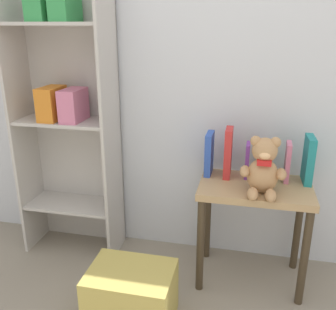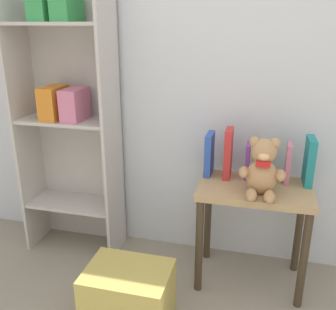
{
  "view_description": "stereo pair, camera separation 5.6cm",
  "coord_description": "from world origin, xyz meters",
  "px_view_note": "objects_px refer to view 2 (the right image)",
  "views": [
    {
      "loc": [
        0.17,
        -0.57,
        1.35
      ],
      "look_at": [
        -0.24,
        1.3,
        0.68
      ],
      "focal_mm": 40.0,
      "sensor_mm": 36.0,
      "label": 1
    },
    {
      "loc": [
        0.23,
        -0.55,
        1.35
      ],
      "look_at": [
        -0.24,
        1.3,
        0.68
      ],
      "focal_mm": 40.0,
      "sensor_mm": 36.0,
      "label": 2
    }
  ],
  "objects_px": {
    "bookshelf_side": "(69,103)",
    "teddy_bear": "(262,169)",
    "book_standing_blue": "(209,154)",
    "book_standing_teal": "(309,161)",
    "book_standing_red": "(228,153)",
    "storage_bin": "(129,296)",
    "book_standing_pink": "(288,163)",
    "book_standing_purple": "(247,161)",
    "display_table": "(254,205)",
    "book_standing_green": "(267,163)"
  },
  "relations": [
    {
      "from": "display_table",
      "to": "book_standing_teal",
      "type": "relative_size",
      "value": 2.33
    },
    {
      "from": "book_standing_teal",
      "to": "bookshelf_side",
      "type": "bearing_deg",
      "value": 177.6
    },
    {
      "from": "book_standing_pink",
      "to": "teddy_bear",
      "type": "bearing_deg",
      "value": -122.53
    },
    {
      "from": "bookshelf_side",
      "to": "storage_bin",
      "type": "xyz_separation_m",
      "value": [
        0.55,
        -0.58,
        -0.77
      ]
    },
    {
      "from": "display_table",
      "to": "teddy_bear",
      "type": "bearing_deg",
      "value": -74.16
    },
    {
      "from": "storage_bin",
      "to": "book_standing_red",
      "type": "bearing_deg",
      "value": 54.83
    },
    {
      "from": "book_standing_pink",
      "to": "book_standing_blue",
      "type": "bearing_deg",
      "value": -179.88
    },
    {
      "from": "book_standing_green",
      "to": "book_standing_pink",
      "type": "bearing_deg",
      "value": 0.97
    },
    {
      "from": "bookshelf_side",
      "to": "book_standing_purple",
      "type": "xyz_separation_m",
      "value": [
        1.03,
        -0.02,
        -0.25
      ]
    },
    {
      "from": "display_table",
      "to": "book_standing_red",
      "type": "height_order",
      "value": "book_standing_red"
    },
    {
      "from": "book_standing_green",
      "to": "book_standing_pink",
      "type": "distance_m",
      "value": 0.1
    },
    {
      "from": "teddy_bear",
      "to": "book_standing_pink",
      "type": "bearing_deg",
      "value": 56.01
    },
    {
      "from": "book_standing_red",
      "to": "storage_bin",
      "type": "distance_m",
      "value": 0.87
    },
    {
      "from": "bookshelf_side",
      "to": "teddy_bear",
      "type": "height_order",
      "value": "bookshelf_side"
    },
    {
      "from": "book_standing_blue",
      "to": "book_standing_green",
      "type": "distance_m",
      "value": 0.31
    },
    {
      "from": "book_standing_blue",
      "to": "book_standing_purple",
      "type": "xyz_separation_m",
      "value": [
        0.2,
        -0.0,
        -0.02
      ]
    },
    {
      "from": "book_standing_blue",
      "to": "book_standing_purple",
      "type": "height_order",
      "value": "book_standing_blue"
    },
    {
      "from": "book_standing_purple",
      "to": "storage_bin",
      "type": "bearing_deg",
      "value": -130.12
    },
    {
      "from": "bookshelf_side",
      "to": "teddy_bear",
      "type": "relative_size",
      "value": 5.75
    },
    {
      "from": "bookshelf_side",
      "to": "teddy_bear",
      "type": "bearing_deg",
      "value": -10.99
    },
    {
      "from": "book_standing_blue",
      "to": "book_standing_pink",
      "type": "relative_size",
      "value": 1.11
    },
    {
      "from": "display_table",
      "to": "book_standing_green",
      "type": "relative_size",
      "value": 3.05
    },
    {
      "from": "book_standing_purple",
      "to": "book_standing_teal",
      "type": "height_order",
      "value": "book_standing_teal"
    },
    {
      "from": "book_standing_red",
      "to": "book_standing_teal",
      "type": "distance_m",
      "value": 0.41
    },
    {
      "from": "book_standing_pink",
      "to": "storage_bin",
      "type": "xyz_separation_m",
      "value": [
        -0.69,
        -0.55,
        -0.53
      ]
    },
    {
      "from": "teddy_bear",
      "to": "book_standing_purple",
      "type": "xyz_separation_m",
      "value": [
        -0.08,
        0.2,
        -0.04
      ]
    },
    {
      "from": "book_standing_red",
      "to": "book_standing_green",
      "type": "xyz_separation_m",
      "value": [
        0.2,
        0.01,
        -0.04
      ]
    },
    {
      "from": "book_standing_purple",
      "to": "bookshelf_side",
      "type": "bearing_deg",
      "value": 179.78
    },
    {
      "from": "book_standing_pink",
      "to": "book_standing_teal",
      "type": "relative_size",
      "value": 0.85
    },
    {
      "from": "book_standing_pink",
      "to": "book_standing_green",
      "type": "bearing_deg",
      "value": -177.17
    },
    {
      "from": "book_standing_purple",
      "to": "book_standing_pink",
      "type": "height_order",
      "value": "book_standing_pink"
    },
    {
      "from": "book_standing_red",
      "to": "teddy_bear",
      "type": "bearing_deg",
      "value": -45.07
    },
    {
      "from": "book_standing_red",
      "to": "book_standing_teal",
      "type": "height_order",
      "value": "book_standing_red"
    },
    {
      "from": "book_standing_red",
      "to": "book_standing_teal",
      "type": "xyz_separation_m",
      "value": [
        0.41,
        0.01,
        -0.01
      ]
    },
    {
      "from": "book_standing_red",
      "to": "book_standing_teal",
      "type": "relative_size",
      "value": 1.09
    },
    {
      "from": "bookshelf_side",
      "to": "book_standing_blue",
      "type": "height_order",
      "value": "bookshelf_side"
    },
    {
      "from": "book_standing_pink",
      "to": "book_standing_purple",
      "type": "bearing_deg",
      "value": 179.1
    },
    {
      "from": "storage_bin",
      "to": "display_table",
      "type": "bearing_deg",
      "value": 40.28
    },
    {
      "from": "storage_bin",
      "to": "teddy_bear",
      "type": "bearing_deg",
      "value": 32.81
    },
    {
      "from": "book_standing_blue",
      "to": "book_standing_teal",
      "type": "height_order",
      "value": "book_standing_teal"
    },
    {
      "from": "display_table",
      "to": "book_standing_red",
      "type": "relative_size",
      "value": 2.14
    },
    {
      "from": "book_standing_red",
      "to": "book_standing_purple",
      "type": "relative_size",
      "value": 1.42
    },
    {
      "from": "book_standing_red",
      "to": "storage_bin",
      "type": "xyz_separation_m",
      "value": [
        -0.38,
        -0.54,
        -0.56
      ]
    },
    {
      "from": "teddy_bear",
      "to": "storage_bin",
      "type": "relative_size",
      "value": 0.73
    },
    {
      "from": "book_standing_teal",
      "to": "book_standing_pink",
      "type": "bearing_deg",
      "value": -178.71
    },
    {
      "from": "bookshelf_side",
      "to": "book_standing_pink",
      "type": "relative_size",
      "value": 7.91
    },
    {
      "from": "display_table",
      "to": "book_standing_green",
      "type": "xyz_separation_m",
      "value": [
        0.05,
        0.09,
        0.2
      ]
    },
    {
      "from": "book_standing_blue",
      "to": "book_standing_purple",
      "type": "bearing_deg",
      "value": 0.67
    },
    {
      "from": "book_standing_pink",
      "to": "storage_bin",
      "type": "bearing_deg",
      "value": -139.9
    },
    {
      "from": "book_standing_purple",
      "to": "book_standing_green",
      "type": "height_order",
      "value": "same"
    }
  ]
}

